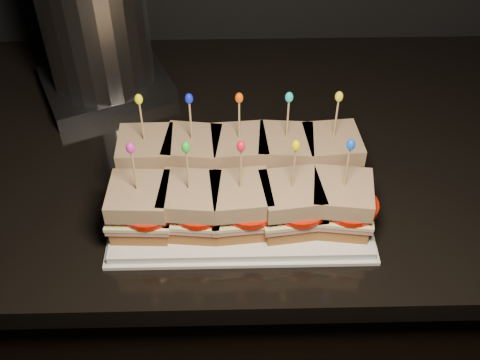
{
  "coord_description": "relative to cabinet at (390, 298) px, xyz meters",
  "views": [
    {
      "loc": [
        0.37,
        0.84,
        1.61
      ],
      "look_at": [
        0.38,
        1.5,
        0.99
      ],
      "focal_mm": 45.0,
      "sensor_mm": 36.0,
      "label": 1
    }
  ],
  "objects": [
    {
      "name": "sandwich_4_frill",
      "position": [
        -0.21,
        -0.11,
        0.65
      ],
      "size": [
        0.01,
        0.01,
        0.02
      ],
      "primitive_type": "ellipsoid",
      "color": "yellow",
      "rests_on": "sandwich_4_pick"
    },
    {
      "name": "sandwich_7_bread_bot",
      "position": [
        -0.35,
        -0.21,
        0.51
      ],
      "size": [
        0.09,
        0.09,
        0.02
      ],
      "primitive_type": "cube",
      "rotation": [
        0.0,
        0.0,
        0.09
      ],
      "color": "brown",
      "rests_on": "platter"
    },
    {
      "name": "sandwich_8_bread_top",
      "position": [
        -0.28,
        -0.21,
        0.56
      ],
      "size": [
        0.09,
        0.09,
        0.03
      ],
      "primitive_type": "cube",
      "rotation": [
        0.0,
        0.0,
        0.13
      ],
      "color": "#5D2E0D",
      "rests_on": "sandwich_8_tomato"
    },
    {
      "name": "sandwich_8_bread_bot",
      "position": [
        -0.28,
        -0.21,
        0.51
      ],
      "size": [
        0.09,
        0.09,
        0.02
      ],
      "primitive_type": "cube",
      "rotation": [
        0.0,
        0.0,
        0.13
      ],
      "color": "brown",
      "rests_on": "platter"
    },
    {
      "name": "sandwich_3_tomato",
      "position": [
        -0.27,
        -0.11,
        0.54
      ],
      "size": [
        0.08,
        0.08,
        0.01
      ],
      "primitive_type": "cylinder",
      "color": "red",
      "rests_on": "sandwich_3_cheese"
    },
    {
      "name": "sandwich_7_pick",
      "position": [
        -0.35,
        -0.21,
        0.61
      ],
      "size": [
        0.0,
        0.0,
        0.09
      ],
      "primitive_type": "cylinder",
      "color": "tan",
      "rests_on": "sandwich_7_bread_top"
    },
    {
      "name": "sandwich_1_bread_top",
      "position": [
        -0.43,
        -0.11,
        0.56
      ],
      "size": [
        0.09,
        0.09,
        0.03
      ],
      "primitive_type": "cube",
      "rotation": [
        0.0,
        0.0,
        -0.13
      ],
      "color": "#5D2E0D",
      "rests_on": "sandwich_1_tomato"
    },
    {
      "name": "appliance",
      "position": [
        -0.61,
        0.16,
        0.63
      ],
      "size": [
        0.23,
        0.19,
        0.29
      ],
      "primitive_type": null,
      "color": "silver",
      "rests_on": "granite_slab"
    },
    {
      "name": "sandwich_8_frill",
      "position": [
        -0.28,
        -0.21,
        0.65
      ],
      "size": [
        0.01,
        0.01,
        0.02
      ],
      "primitive_type": "ellipsoid",
      "color": "#F1D301",
      "rests_on": "sandwich_8_pick"
    },
    {
      "name": "sandwich_5_bread_top",
      "position": [
        -0.5,
        -0.21,
        0.56
      ],
      "size": [
        0.09,
        0.09,
        0.03
      ],
      "primitive_type": "cube",
      "rotation": [
        0.0,
        0.0,
        -0.05
      ],
      "color": "#5D2E0D",
      "rests_on": "sandwich_5_tomato"
    },
    {
      "name": "sandwich_0_frill",
      "position": [
        -0.5,
        -0.11,
        0.65
      ],
      "size": [
        0.01,
        0.01,
        0.02
      ],
      "primitive_type": "ellipsoid",
      "color": "#FEEC07",
      "rests_on": "sandwich_0_pick"
    },
    {
      "name": "sandwich_6_pick",
      "position": [
        -0.43,
        -0.21,
        0.61
      ],
      "size": [
        0.0,
        0.0,
        0.09
      ],
      "primitive_type": "cylinder",
      "color": "tan",
      "rests_on": "sandwich_6_bread_top"
    },
    {
      "name": "platter",
      "position": [
        -0.35,
        -0.16,
        0.49
      ],
      "size": [
        0.38,
        0.24,
        0.02
      ],
      "primitive_type": "cube",
      "color": "white",
      "rests_on": "granite_slab"
    },
    {
      "name": "sandwich_4_ham",
      "position": [
        -0.21,
        -0.11,
        0.53
      ],
      "size": [
        0.1,
        0.09,
        0.01
      ],
      "primitive_type": "cube",
      "rotation": [
        0.0,
        0.0,
        0.09
      ],
      "color": "tan",
      "rests_on": "sandwich_4_bread_bot"
    },
    {
      "name": "sandwich_9_ham",
      "position": [
        -0.21,
        -0.21,
        0.53
      ],
      "size": [
        0.1,
        0.1,
        0.01
      ],
      "primitive_type": "cube",
      "rotation": [
        0.0,
        0.0,
        -0.13
      ],
      "color": "tan",
      "rests_on": "sandwich_9_bread_bot"
    },
    {
      "name": "granite_slab",
      "position": [
        0.0,
        0.0,
        0.47
      ],
      "size": [
        2.56,
        0.71,
        0.04
      ],
      "primitive_type": "cube",
      "color": "black",
      "rests_on": "cabinet"
    },
    {
      "name": "sandwich_7_frill",
      "position": [
        -0.35,
        -0.21,
        0.65
      ],
      "size": [
        0.01,
        0.01,
        0.02
      ],
      "primitive_type": "ellipsoid",
      "color": "red",
      "rests_on": "sandwich_7_pick"
    },
    {
      "name": "sandwich_4_bread_top",
      "position": [
        -0.21,
        -0.11,
        0.56
      ],
      "size": [
        0.09,
        0.09,
        0.03
      ],
      "primitive_type": "cube",
      "rotation": [
        0.0,
        0.0,
        0.09
      ],
      "color": "#5D2E0D",
      "rests_on": "sandwich_4_tomato"
    },
    {
      "name": "sandwich_6_tomato",
      "position": [
        -0.41,
        -0.22,
        0.54
      ],
      "size": [
        0.08,
        0.08,
        0.01
      ],
      "primitive_type": "cylinder",
      "color": "red",
      "rests_on": "sandwich_6_cheese"
    },
    {
      "name": "sandwich_0_ham",
      "position": [
        -0.5,
        -0.11,
        0.53
      ],
      "size": [
        0.09,
        0.09,
        0.01
      ],
      "primitive_type": "cube",
      "rotation": [
        0.0,
        0.0,
        0.01
      ],
      "color": "tan",
      "rests_on": "sandwich_0_bread_bot"
    },
    {
      "name": "sandwich_6_frill",
      "position": [
        -0.43,
        -0.21,
        0.65
      ],
      "size": [
        0.01,
        0.01,
        0.02
      ],
      "primitive_type": "ellipsoid",
      "color": "green",
      "rests_on": "sandwich_6_pick"
    },
    {
      "name": "sandwich_1_tomato",
      "position": [
        -0.41,
        -0.11,
        0.54
      ],
      "size": [
        0.08,
        0.08,
        0.01
      ],
      "primitive_type": "cylinder",
      "color": "red",
      "rests_on": "sandwich_1_cheese"
    },
    {
      "name": "sandwich_5_ham",
      "position": [
        -0.5,
        -0.21,
        0.53
      ],
      "size": [
        0.09,
        0.09,
        0.01
      ],
      "primitive_type": "cube",
      "rotation": [
        0.0,
        0.0,
        -0.05
      ],
      "color": "tan",
      "rests_on": "sandwich_5_bread_bot"
    },
    {
      "name": "appliance_base",
      "position": [
        -0.61,
        0.16,
        0.5
      ],
      "size": [
        0.28,
        0.26,
        0.03
      ],
      "primitive_type": "cube",
      "rotation": [
        0.0,
        0.0,
        0.41
      ],
      "color": "#262628",
      "rests_on": "granite_slab"
    },
    {
      "name": "sandwich_1_ham",
      "position": [
        -0.43,
        -0.11,
        0.53
      ],
      "size": [
        0.1,
        0.1,
        0.01
      ],
      "primitive_type": "cube",
      "rotation": [
        0.0,
        0.0,
        -0.13
      ],
      "color": "tan",
      "rests_on": "sandwich_1_bread_bot"
    },
    {
      "name": "sandwich_3_ham",
      "position": [
        -0.28,
        -0.11,
        0.53
      ],
      "size": [
        0.1,
        0.09,
        0.01
      ],
      "primitive_type": "cube",
      "rotation": [
        0.0,
        0.0,
        -0.08
      ],
      "color": "tan",
      "rests_on": "sandwich_3_bread_bot"
    },
    {
      "name": "sandwich_3_bread_top",
      "position": [
        -0.28,
        -0.11,
        0.56
      ],
      "size": [
        0.09,
        0.09,
        0.03
      ],
      "primitive_type": "cube",
      "rotation": [
        0.0,
        0.0,
        -0.08
      ],
      "color": "#5D2E0D",
      "rests_on": "sandwich_3_tomato"
    },
    {
      "name": "cabinet",
      "position": [
        0.0,
        0.0,
        0.0
      ],
      "size": [
        2.52,
        0.67,
        0.89
      ],
      "primitive_type": "cube",
      "color": "black",
      "rests_on": "ground"
    },
    {
      "name": "sandwich_9_pick",
      "position": [
        -0.21,
        -0.21,
        0.61
      ],
      "size": [
        0.0,
        0.0,
        0.09
      ],
      "primitive_type": "cylinder",
      "color": "tan",
      "rests_on": "sandwich_9_bread_top"
    },
    {
      "name": "sandwich_2_cheese",
      "position": [
        -0.35,
        -0.11,
        0.54
      ],
      "size": [
        0.1,
        0.09,
        0.01
      ],
      "primitive_type": "cube",
      "rotation": [
        0.0,
        0.0,
        0.07
      ],
      "color": "#EDE497",
      "rests_on": "sandwich_2_ham"
    },
    {
      "name": "sandwich_8_tomato",
      "position": [
        -0.27,
        -0.22,
        0.54
      ],
      "size": [
        0.08,
        0.08,
        0.01
      ],
      "primitive_type": "cylinder",
      "color": "red",
      "rests_on": "sandwich_8_cheese"
    },
    {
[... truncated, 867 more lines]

